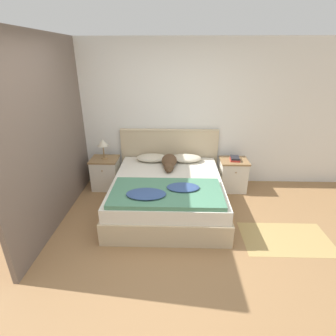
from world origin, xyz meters
TOP-DOWN VIEW (x-y plane):
  - ground_plane at (0.00, 0.00)m, footprint 16.00×16.00m
  - wall_back at (0.00, 2.13)m, footprint 9.00×0.06m
  - wall_side_left at (-1.50, 1.05)m, footprint 0.06×3.10m
  - bed at (0.09, 1.08)m, footprint 1.71×1.91m
  - headboard at (0.09, 2.06)m, footprint 1.79×0.06m
  - nightstand_left at (-1.07, 1.76)m, footprint 0.48×0.44m
  - nightstand_right at (1.24, 1.76)m, footprint 0.48×0.44m
  - pillow_left at (-0.21, 1.82)m, footprint 0.56×0.34m
  - pillow_right at (0.39, 1.82)m, footprint 0.56×0.34m
  - quilt at (0.08, 0.58)m, footprint 1.51×0.82m
  - dog at (0.10, 1.58)m, footprint 0.26×0.71m
  - book_stack at (1.24, 1.75)m, footprint 0.18×0.22m
  - table_lamp at (-1.07, 1.78)m, footprint 0.19×0.19m
  - rug at (1.70, 0.35)m, footprint 1.16×0.71m

SIDE VIEW (x-z plane):
  - ground_plane at x=0.00m, z-range 0.00..0.00m
  - rug at x=1.70m, z-range 0.00..0.00m
  - bed at x=0.09m, z-range 0.00..0.51m
  - nightstand_left at x=-1.07m, z-range 0.00..0.57m
  - nightstand_right at x=1.24m, z-range 0.00..0.57m
  - headboard at x=0.09m, z-range 0.02..1.07m
  - quilt at x=0.08m, z-range 0.50..0.60m
  - pillow_left at x=-0.21m, z-range 0.52..0.63m
  - pillow_right at x=0.39m, z-range 0.52..0.63m
  - dog at x=0.10m, z-range 0.51..0.69m
  - book_stack at x=1.24m, z-range 0.57..0.63m
  - table_lamp at x=-1.07m, z-range 0.67..1.02m
  - wall_back at x=0.00m, z-range 0.00..2.55m
  - wall_side_left at x=-1.50m, z-range 0.00..2.55m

